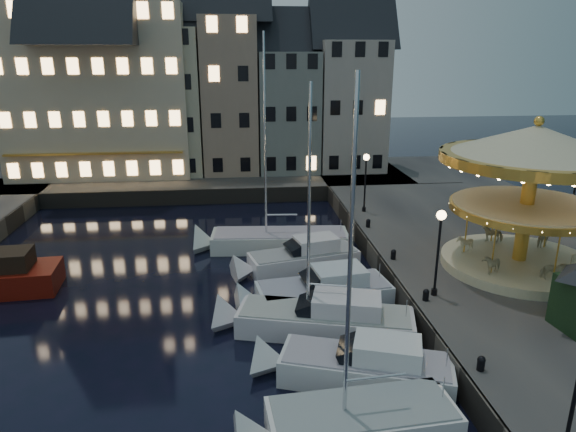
{
  "coord_description": "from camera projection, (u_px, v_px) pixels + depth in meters",
  "views": [
    {
      "loc": [
        -1.97,
        -20.1,
        12.2
      ],
      "look_at": [
        1.0,
        8.0,
        3.2
      ],
      "focal_mm": 32.0,
      "sensor_mm": 36.0,
      "label": 1
    }
  ],
  "objects": [
    {
      "name": "quaywall_n",
      "position": [
        188.0,
        197.0,
        43.0
      ],
      "size": [
        48.0,
        0.15,
        1.3
      ],
      "primitive_type": "cube",
      "color": "#47423A",
      "rests_on": "ground"
    },
    {
      "name": "motorboat_b",
      "position": [
        355.0,
        367.0,
        19.78
      ],
      "size": [
        7.56,
        4.32,
        2.15
      ],
      "color": "silver",
      "rests_on": "ground"
    },
    {
      "name": "quaywall_e",
      "position": [
        379.0,
        267.0,
        29.04
      ],
      "size": [
        0.15,
        44.0,
        1.3
      ],
      "primitive_type": "cube",
      "color": "#47423A",
      "rests_on": "ground"
    },
    {
      "name": "townhouse_na",
      "position": [
        41.0,
        103.0,
        47.06
      ],
      "size": [
        5.5,
        8.0,
        12.8
      ],
      "color": "tan",
      "rests_on": "quay_north"
    },
    {
      "name": "bollard_a",
      "position": [
        481.0,
        363.0,
        18.39
      ],
      "size": [
        0.3,
        0.3,
        0.57
      ],
      "color": "black",
      "rests_on": "quay_east"
    },
    {
      "name": "carousel",
      "position": [
        532.0,
        171.0,
        25.71
      ],
      "size": [
        9.13,
        9.13,
        7.99
      ],
      "color": "beige",
      "rests_on": "quay_east"
    },
    {
      "name": "streetlamp_d",
      "position": [
        574.0,
        194.0,
        31.17
      ],
      "size": [
        0.44,
        0.44,
        4.17
      ],
      "color": "black",
      "rests_on": "quay_east"
    },
    {
      "name": "motorboat_f",
      "position": [
        271.0,
        241.0,
        33.34
      ],
      "size": [
        9.91,
        3.28,
        13.13
      ],
      "color": "silver",
      "rests_on": "ground"
    },
    {
      "name": "motorboat_c",
      "position": [
        316.0,
        319.0,
        23.24
      ],
      "size": [
        8.96,
        4.43,
        11.92
      ],
      "color": "silver",
      "rests_on": "ground"
    },
    {
      "name": "bollard_b",
      "position": [
        426.0,
        294.0,
        23.6
      ],
      "size": [
        0.3,
        0.3,
        0.57
      ],
      "color": "black",
      "rests_on": "quay_east"
    },
    {
      "name": "townhouse_nb",
      "position": [
        102.0,
        97.0,
        47.45
      ],
      "size": [
        6.16,
        8.0,
        13.8
      ],
      "color": "tan",
      "rests_on": "quay_north"
    },
    {
      "name": "townhouse_nc",
      "position": [
        168.0,
        91.0,
        47.91
      ],
      "size": [
        6.82,
        8.0,
        14.8
      ],
      "color": "#B4AA8C",
      "rests_on": "quay_north"
    },
    {
      "name": "motorboat_e",
      "position": [
        297.0,
        260.0,
        29.95
      ],
      "size": [
        7.47,
        3.67,
        2.15
      ],
      "color": "silver",
      "rests_on": "ground"
    },
    {
      "name": "quay_north",
      "position": [
        171.0,
        181.0,
        48.48
      ],
      "size": [
        44.0,
        12.0,
        1.3
      ],
      "primitive_type": "cube",
      "color": "#474442",
      "rests_on": "ground"
    },
    {
      "name": "bollard_c",
      "position": [
        393.0,
        254.0,
        28.34
      ],
      "size": [
        0.3,
        0.3,
        0.57
      ],
      "color": "black",
      "rests_on": "quay_east"
    },
    {
      "name": "ground",
      "position": [
        285.0,
        339.0,
        22.95
      ],
      "size": [
        160.0,
        160.0,
        0.0
      ],
      "primitive_type": "plane",
      "color": "black",
      "rests_on": "ground"
    },
    {
      "name": "streetlamp_b",
      "position": [
        439.0,
        241.0,
        23.4
      ],
      "size": [
        0.44,
        0.44,
        4.17
      ],
      "color": "black",
      "rests_on": "quay_east"
    },
    {
      "name": "bollard_d",
      "position": [
        368.0,
        223.0,
        33.55
      ],
      "size": [
        0.3,
        0.3,
        0.57
      ],
      "color": "black",
      "rests_on": "quay_east"
    },
    {
      "name": "hotel_corner",
      "position": [
        100.0,
        81.0,
        47.0
      ],
      "size": [
        17.6,
        9.0,
        16.8
      ],
      "color": "beige",
      "rests_on": "quay_north"
    },
    {
      "name": "townhouse_nd",
      "position": [
        229.0,
        85.0,
        48.33
      ],
      "size": [
        5.5,
        8.0,
        15.8
      ],
      "color": "gray",
      "rests_on": "quay_north"
    },
    {
      "name": "streetlamp_c",
      "position": [
        366.0,
        174.0,
        36.19
      ],
      "size": [
        0.44,
        0.44,
        4.17
      ],
      "color": "black",
      "rests_on": "quay_east"
    },
    {
      "name": "motorboat_d",
      "position": [
        316.0,
        294.0,
        25.78
      ],
      "size": [
        7.8,
        3.49,
        2.15
      ],
      "color": "silver",
      "rests_on": "ground"
    },
    {
      "name": "townhouse_ne",
      "position": [
        287.0,
        101.0,
        49.34
      ],
      "size": [
        6.16,
        8.0,
        12.8
      ],
      "color": "slate",
      "rests_on": "quay_north"
    },
    {
      "name": "quay_east",
      "position": [
        513.0,
        261.0,
        29.84
      ],
      "size": [
        16.0,
        56.0,
        1.3
      ],
      "primitive_type": "cube",
      "color": "#474442",
      "rests_on": "ground"
    },
    {
      "name": "motorboat_a",
      "position": [
        345.0,
        425.0,
        16.85
      ],
      "size": [
        7.33,
        2.87,
        12.18
      ],
      "color": "white",
      "rests_on": "ground"
    },
    {
      "name": "townhouse_nf",
      "position": [
        349.0,
        95.0,
        49.79
      ],
      "size": [
        6.82,
        8.0,
        13.8
      ],
      "color": "#A6988D",
      "rests_on": "quay_north"
    }
  ]
}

